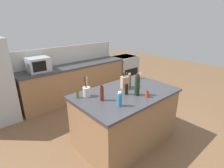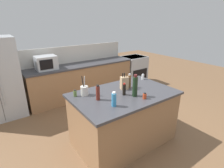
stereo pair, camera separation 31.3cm
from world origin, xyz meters
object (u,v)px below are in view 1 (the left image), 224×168
pepper_grinder (129,80)px  soy_sauce_bottle (126,89)px  range_oven (125,69)px  utensil_crock (87,91)px  spice_jar_oregano (77,95)px  dish_soap_bottle (120,99)px  spice_jar_paprika (147,94)px  salt_shaker (140,76)px  microwave (38,65)px  vinegar_bottle (102,93)px  wine_bottle (137,85)px  knife_block (125,82)px

pepper_grinder → soy_sauce_bottle: pepper_grinder is taller
range_oven → utensil_crock: size_ratio=2.87×
utensil_crock → soy_sauce_bottle: utensil_crock is taller
spice_jar_oregano → dish_soap_bottle: (0.30, -0.62, 0.05)m
dish_soap_bottle → spice_jar_paprika: bearing=-8.0°
utensil_crock → salt_shaker: 1.31m
microwave → dish_soap_bottle: (0.21, -2.48, -0.06)m
vinegar_bottle → spice_jar_oregano: bearing=125.7°
dish_soap_bottle → vinegar_bottle: 0.31m
pepper_grinder → vinegar_bottle: bearing=-170.7°
vinegar_bottle → spice_jar_paprika: bearing=-32.3°
spice_jar_paprika → microwave: bearing=106.2°
salt_shaker → spice_jar_paprika: bearing=-132.9°
spice_jar_paprika → dish_soap_bottle: bearing=172.0°
microwave → salt_shaker: bearing=-54.1°
range_oven → salt_shaker: 2.44m
microwave → spice_jar_paprika: microwave is taller
range_oven → wine_bottle: bearing=-132.0°
soy_sauce_bottle → vinegar_bottle: (-0.44, 0.09, 0.02)m
pepper_grinder → salt_shaker: bearing=18.9°
range_oven → spice_jar_paprika: (-2.09, -2.55, 0.52)m
utensil_crock → salt_shaker: (1.31, 0.02, -0.03)m
salt_shaker → wine_bottle: wine_bottle is taller
microwave → soy_sauce_bottle: microwave is taller
wine_bottle → soy_sauce_bottle: size_ratio=1.77×
pepper_grinder → soy_sauce_bottle: bearing=-144.2°
knife_block → pepper_grinder: (0.12, 0.01, 0.01)m
microwave → spice_jar_oregano: size_ratio=4.43×
knife_block → spice_jar_paprika: (0.00, -0.49, -0.07)m
utensil_crock → wine_bottle: bearing=-38.1°
wine_bottle → vinegar_bottle: bearing=158.1°
utensil_crock → wine_bottle: wine_bottle is taller
wine_bottle → dish_soap_bottle: size_ratio=1.65×
microwave → wine_bottle: 2.49m
range_oven → salt_shaker: bearing=-128.0°
range_oven → microwave: (-2.83, 0.00, 0.64)m
pepper_grinder → spice_jar_paprika: 0.52m
knife_block → spice_jar_oregano: knife_block is taller
dish_soap_bottle → spice_jar_oregano: bearing=115.9°
dish_soap_bottle → salt_shaker: bearing=27.4°
range_oven → microwave: 2.90m
soy_sauce_bottle → vinegar_bottle: 0.44m
knife_block → pepper_grinder: knife_block is taller
wine_bottle → microwave: bearing=105.9°
microwave → vinegar_bottle: (0.14, -2.17, -0.05)m
utensil_crock → salt_shaker: bearing=0.7°
wine_bottle → pepper_grinder: wine_bottle is taller
spice_jar_oregano → soy_sauce_bottle: (0.66, -0.41, 0.04)m
wine_bottle → spice_jar_oregano: size_ratio=3.29×
wine_bottle → soy_sauce_bottle: 0.18m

